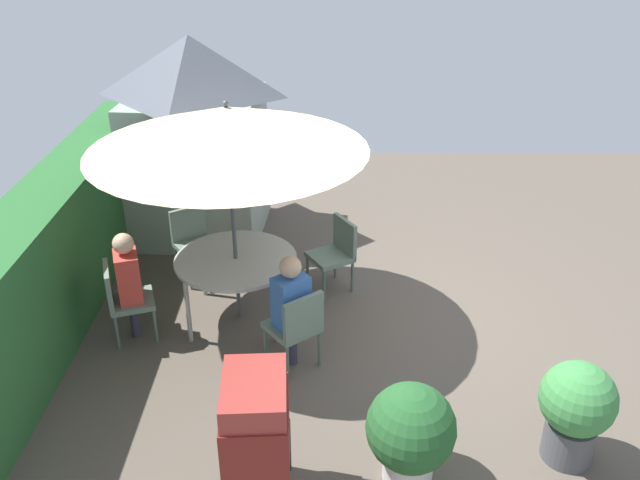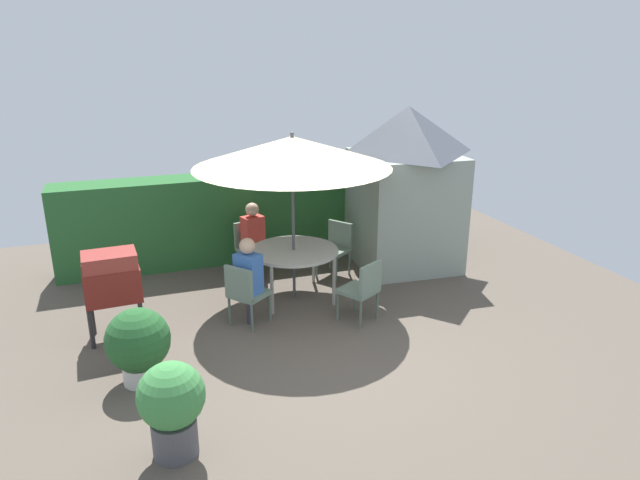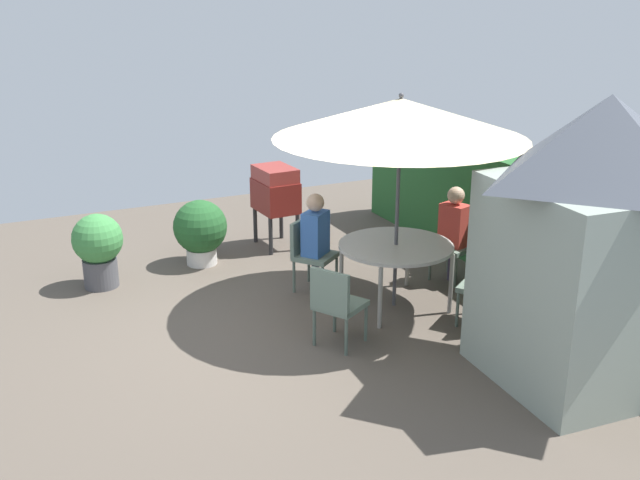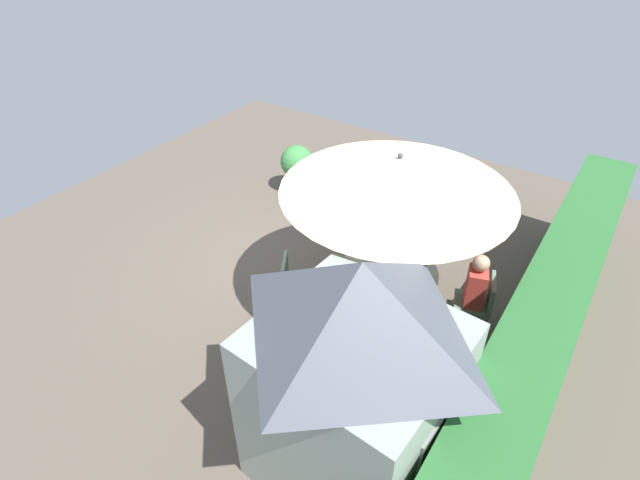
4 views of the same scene
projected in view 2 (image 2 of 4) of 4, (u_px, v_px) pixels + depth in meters
ground_plane at (325, 341)px, 7.61m from camera, size 11.00×11.00×0.00m
hedge_backdrop at (260, 214)px, 10.49m from camera, size 7.01×0.70×1.55m
garden_shed at (405, 186)px, 9.88m from camera, size 1.83×1.92×2.76m
patio_table at (294, 253)px, 8.71m from camera, size 1.36×1.36×0.78m
patio_umbrella at (292, 152)px, 8.21m from camera, size 2.88×2.88×2.54m
bbq_grill at (112, 279)px, 7.43m from camera, size 0.73×0.54×1.20m
chair_near_shed at (251, 244)px, 9.70m from camera, size 0.59×0.59×0.90m
chair_far_side at (245, 291)px, 7.86m from camera, size 0.65×0.65×0.90m
chair_toward_hedge at (363, 287)px, 7.98m from camera, size 0.63×0.63×0.90m
chair_toward_house at (336, 245)px, 9.66m from camera, size 0.64×0.64×0.90m
potted_plant_by_shed at (138, 343)px, 6.54m from camera, size 0.74×0.74×0.91m
potted_plant_by_grill at (172, 404)px, 5.34m from camera, size 0.64×0.64×0.96m
person_in_red at (253, 231)px, 9.55m from camera, size 0.40×0.34×1.26m
person_in_blue at (248, 271)px, 7.84m from camera, size 0.40×0.42×1.26m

